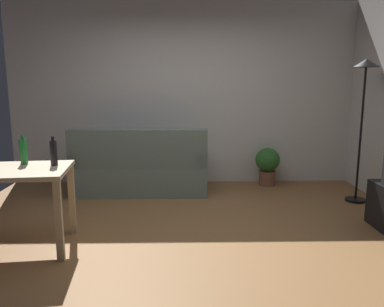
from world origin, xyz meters
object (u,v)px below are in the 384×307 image
(desk, at_px, (0,181))
(bottle_green, at_px, (24,151))
(potted_plant, at_px, (267,164))
(torchiere_lamp, at_px, (364,92))
(couch, at_px, (141,171))
(bottle_dark, at_px, (54,153))

(desk, bearing_deg, bottle_green, 52.53)
(potted_plant, relative_size, bottle_green, 2.05)
(torchiere_lamp, bearing_deg, couch, 170.25)
(bottle_dark, bearing_deg, potted_plant, 39.68)
(desk, bearing_deg, couch, 54.67)
(couch, xyz_separation_m, potted_plant, (1.85, 0.31, 0.02))
(desk, relative_size, bottle_green, 4.55)
(desk, relative_size, potted_plant, 2.22)
(couch, distance_m, desk, 2.18)
(couch, relative_size, desk, 1.44)
(desk, relative_size, bottle_dark, 4.63)
(torchiere_lamp, distance_m, potted_plant, 1.67)
(potted_plant, height_order, bottle_dark, bottle_dark)
(torchiere_lamp, xyz_separation_m, potted_plant, (-0.99, 0.80, -1.08))
(couch, relative_size, bottle_green, 6.56)
(torchiere_lamp, height_order, bottle_green, torchiere_lamp)
(potted_plant, distance_m, bottle_green, 3.44)
(couch, relative_size, torchiere_lamp, 1.01)
(couch, xyz_separation_m, desk, (-1.05, -1.88, 0.34))
(bottle_green, bearing_deg, bottle_dark, -13.94)
(bottle_dark, bearing_deg, couch, 70.67)
(couch, relative_size, bottle_dark, 6.66)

